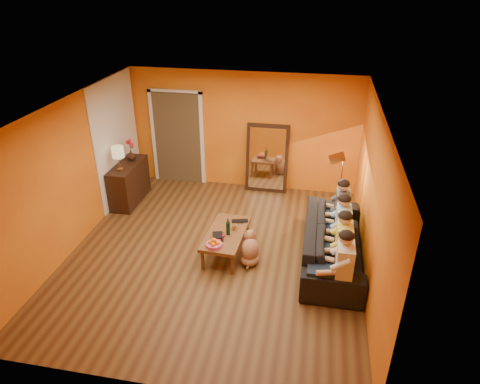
% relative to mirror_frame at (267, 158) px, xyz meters
% --- Properties ---
extents(room_shell, '(5.00, 5.50, 2.60)m').
position_rel_mirror_frame_xyz_m(room_shell, '(-0.55, -2.26, 0.54)').
color(room_shell, brown).
rests_on(room_shell, ground).
extents(white_accent, '(0.02, 1.90, 2.58)m').
position_rel_mirror_frame_xyz_m(white_accent, '(-3.04, -0.88, 0.54)').
color(white_accent, white).
rests_on(white_accent, wall_left).
extents(doorway_recess, '(1.06, 0.30, 2.10)m').
position_rel_mirror_frame_xyz_m(doorway_recess, '(-2.05, 0.20, 0.29)').
color(doorway_recess, '#3F2D19').
rests_on(doorway_recess, floor).
extents(door_jamb_left, '(0.08, 0.06, 2.20)m').
position_rel_mirror_frame_xyz_m(door_jamb_left, '(-2.62, 0.08, 0.29)').
color(door_jamb_left, white).
rests_on(door_jamb_left, wall_back).
extents(door_jamb_right, '(0.08, 0.06, 2.20)m').
position_rel_mirror_frame_xyz_m(door_jamb_right, '(-1.48, 0.08, 0.29)').
color(door_jamb_right, white).
rests_on(door_jamb_right, wall_back).
extents(door_header, '(1.22, 0.06, 0.08)m').
position_rel_mirror_frame_xyz_m(door_header, '(-2.05, 0.08, 1.36)').
color(door_header, white).
rests_on(door_header, wall_back).
extents(mirror_frame, '(0.92, 0.27, 1.51)m').
position_rel_mirror_frame_xyz_m(mirror_frame, '(0.00, 0.00, 0.00)').
color(mirror_frame, black).
rests_on(mirror_frame, floor).
extents(mirror_glass, '(0.78, 0.21, 1.35)m').
position_rel_mirror_frame_xyz_m(mirror_glass, '(0.00, -0.04, 0.00)').
color(mirror_glass, white).
rests_on(mirror_glass, mirror_frame).
extents(sideboard, '(0.44, 1.18, 0.85)m').
position_rel_mirror_frame_xyz_m(sideboard, '(-2.79, -1.08, -0.34)').
color(sideboard, black).
rests_on(sideboard, floor).
extents(table_lamp, '(0.24, 0.24, 0.51)m').
position_rel_mirror_frame_xyz_m(table_lamp, '(-2.79, -1.38, 0.34)').
color(table_lamp, beige).
rests_on(table_lamp, sideboard).
extents(sofa, '(2.45, 0.96, 0.72)m').
position_rel_mirror_frame_xyz_m(sofa, '(1.45, -2.42, -0.40)').
color(sofa, black).
rests_on(sofa, floor).
extents(coffee_table, '(0.69, 1.25, 0.42)m').
position_rel_mirror_frame_xyz_m(coffee_table, '(-0.37, -2.56, -0.55)').
color(coffee_table, brown).
rests_on(coffee_table, floor).
extents(floor_lamp, '(0.32, 0.27, 1.44)m').
position_rel_mirror_frame_xyz_m(floor_lamp, '(1.55, -1.20, -0.04)').
color(floor_lamp, '#B06B33').
rests_on(floor_lamp, floor).
extents(dog, '(0.39, 0.54, 0.58)m').
position_rel_mirror_frame_xyz_m(dog, '(0.09, -2.75, -0.47)').
color(dog, '#A56C4A').
rests_on(dog, floor).
extents(person_far_left, '(0.70, 0.44, 1.22)m').
position_rel_mirror_frame_xyz_m(person_far_left, '(1.58, -3.42, -0.15)').
color(person_far_left, beige).
rests_on(person_far_left, sofa).
extents(person_mid_left, '(0.70, 0.44, 1.22)m').
position_rel_mirror_frame_xyz_m(person_mid_left, '(1.58, -2.87, -0.15)').
color(person_mid_left, '#D5CA47').
rests_on(person_mid_left, sofa).
extents(person_mid_right, '(0.70, 0.44, 1.22)m').
position_rel_mirror_frame_xyz_m(person_mid_right, '(1.58, -2.32, -0.15)').
color(person_mid_right, '#92BEE2').
rests_on(person_mid_right, sofa).
extents(person_far_right, '(0.70, 0.44, 1.22)m').
position_rel_mirror_frame_xyz_m(person_far_right, '(1.58, -1.77, -0.15)').
color(person_far_right, '#37383D').
rests_on(person_far_right, sofa).
extents(fruit_bowl, '(0.26, 0.26, 0.16)m').
position_rel_mirror_frame_xyz_m(fruit_bowl, '(-0.47, -3.01, -0.26)').
color(fruit_bowl, '#D1498D').
rests_on(fruit_bowl, coffee_table).
extents(wine_bottle, '(0.07, 0.07, 0.31)m').
position_rel_mirror_frame_xyz_m(wine_bottle, '(-0.32, -2.61, -0.18)').
color(wine_bottle, black).
rests_on(wine_bottle, coffee_table).
extents(tumbler, '(0.10, 0.10, 0.09)m').
position_rel_mirror_frame_xyz_m(tumbler, '(-0.25, -2.44, -0.29)').
color(tumbler, '#B27F3F').
rests_on(tumbler, coffee_table).
extents(laptop, '(0.33, 0.26, 0.02)m').
position_rel_mirror_frame_xyz_m(laptop, '(-0.19, -2.21, -0.33)').
color(laptop, black).
rests_on(laptop, coffee_table).
extents(book_lower, '(0.23, 0.28, 0.02)m').
position_rel_mirror_frame_xyz_m(book_lower, '(-0.55, -2.76, -0.33)').
color(book_lower, black).
rests_on(book_lower, coffee_table).
extents(book_mid, '(0.21, 0.25, 0.02)m').
position_rel_mirror_frame_xyz_m(book_mid, '(-0.54, -2.75, -0.31)').
color(book_mid, red).
rests_on(book_mid, book_lower).
extents(book_upper, '(0.22, 0.26, 0.02)m').
position_rel_mirror_frame_xyz_m(book_upper, '(-0.55, -2.77, -0.29)').
color(book_upper, black).
rests_on(book_upper, book_mid).
extents(vase, '(0.20, 0.20, 0.21)m').
position_rel_mirror_frame_xyz_m(vase, '(-2.79, -0.83, 0.19)').
color(vase, black).
rests_on(vase, sideboard).
extents(flowers, '(0.17, 0.17, 0.48)m').
position_rel_mirror_frame_xyz_m(flowers, '(-2.79, -0.83, 0.45)').
color(flowers, red).
rests_on(flowers, vase).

